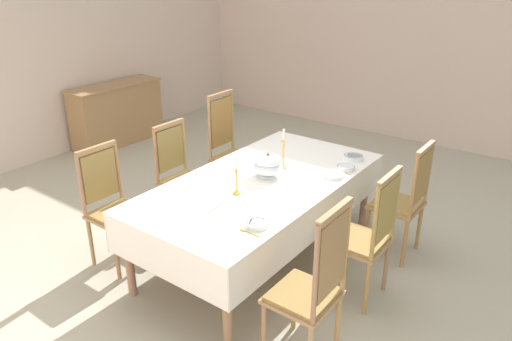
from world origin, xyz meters
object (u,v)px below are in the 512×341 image
at_px(chair_south_a, 313,286).
at_px(bowl_far_right, 353,157).
at_px(chair_north_a, 112,204).
at_px(bowl_near_right, 335,175).
at_px(bowl_near_left, 258,224).
at_px(chair_south_c, 404,198).
at_px(chair_north_c, 230,147).
at_px(sideboard, 117,114).
at_px(candlestick_east, 283,152).
at_px(dining_table, 261,187).
at_px(soup_tureen, 268,165).
at_px(spoon_primary, 245,231).
at_px(chair_north_b, 181,174).
at_px(candlestick_west, 237,180).
at_px(chair_south_b, 367,234).
at_px(bowl_far_left, 346,168).
at_px(spoon_secondary, 338,171).

height_order(chair_south_a, bowl_far_right, chair_south_a).
distance_m(chair_north_a, bowl_near_right, 1.99).
bearing_deg(bowl_near_left, chair_south_c, -20.83).
height_order(chair_north_c, sideboard, chair_north_c).
bearing_deg(bowl_near_left, candlestick_east, 24.28).
distance_m(bowl_near_left, bowl_far_right, 1.58).
relative_size(dining_table, bowl_near_left, 14.22).
distance_m(soup_tureen, spoon_primary, 0.99).
bearing_deg(chair_north_b, bowl_near_left, 65.22).
distance_m(soup_tureen, candlestick_west, 0.44).
bearing_deg(chair_south_b, chair_south_c, 0.09).
xyz_separation_m(chair_north_c, soup_tureen, (-0.70, -1.02, 0.27)).
relative_size(chair_south_c, soup_tureen, 4.06).
distance_m(chair_south_c, bowl_far_left, 0.59).
bearing_deg(chair_north_a, chair_south_c, 128.92).
bearing_deg(bowl_near_left, chair_south_a, -106.72).
height_order(dining_table, chair_north_b, chair_north_b).
distance_m(bowl_near_left, bowl_near_right, 1.12).
xyz_separation_m(chair_north_a, bowl_near_right, (1.29, -1.50, 0.23)).
bearing_deg(bowl_near_right, chair_north_c, 76.72).
height_order(chair_south_c, spoon_primary, chair_south_c).
xyz_separation_m(chair_north_b, spoon_primary, (-0.79, -1.45, 0.22)).
bearing_deg(candlestick_west, soup_tureen, 0.00).
height_order(bowl_far_right, spoon_primary, bowl_far_right).
distance_m(candlestick_east, bowl_near_left, 1.12).
bearing_deg(dining_table, soup_tureen, -0.00).
relative_size(chair_north_b, soup_tureen, 3.96).
height_order(chair_north_b, candlestick_east, candlestick_east).
xyz_separation_m(chair_north_b, candlestick_east, (0.33, -1.02, 0.36)).
xyz_separation_m(chair_north_a, bowl_far_right, (1.75, -1.45, 0.23)).
bearing_deg(chair_south_c, bowl_near_right, 123.94).
distance_m(chair_north_a, chair_south_c, 2.61).
distance_m(dining_table, bowl_far_left, 0.82).
xyz_separation_m(chair_south_b, spoon_primary, (-0.79, 0.59, 0.20)).
bearing_deg(bowl_near_right, spoon_primary, 177.37).
xyz_separation_m(chair_south_b, spoon_secondary, (0.55, 0.56, 0.20)).
bearing_deg(sideboard, candlestick_west, 66.15).
relative_size(candlestick_west, bowl_far_right, 1.70).
relative_size(bowl_far_left, sideboard, 0.12).
xyz_separation_m(bowl_near_left, bowl_far_right, (1.58, 0.02, 0.01)).
height_order(chair_south_c, chair_north_c, chair_north_c).
distance_m(chair_south_a, sideboard, 5.07).
distance_m(bowl_far_right, spoon_primary, 1.70).
distance_m(chair_north_b, bowl_near_left, 1.64).
bearing_deg(candlestick_east, chair_south_c, -65.75).
height_order(chair_south_c, candlestick_east, candlestick_east).
height_order(chair_north_a, spoon_primary, chair_north_a).
height_order(candlestick_west, bowl_near_right, candlestick_west).
bearing_deg(spoon_primary, bowl_far_right, 1.67).
bearing_deg(chair_north_a, bowl_far_left, 134.68).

